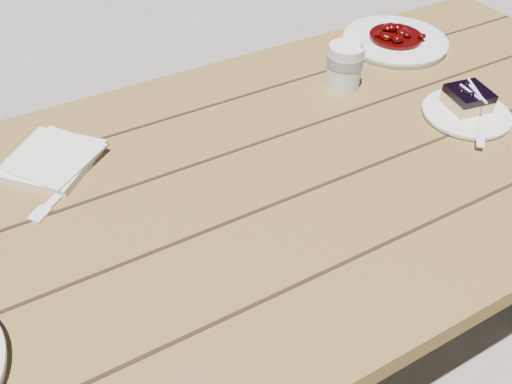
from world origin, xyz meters
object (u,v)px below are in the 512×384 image
dessert_plate (466,114)px  coffee_cup (344,66)px  second_plate (395,42)px  picnic_table (222,248)px  blueberry_cake (468,98)px

dessert_plate → coffee_cup: coffee_cup is taller
second_plate → dessert_plate: bearing=-102.9°
dessert_plate → second_plate: bearing=77.1°
picnic_table → second_plate: 0.69m
dessert_plate → blueberry_cake: size_ratio=1.93×
dessert_plate → second_plate: 0.32m
picnic_table → blueberry_cake: (0.56, -0.03, 0.19)m
dessert_plate → coffee_cup: 0.27m
dessert_plate → coffee_cup: (-0.16, 0.22, 0.04)m
blueberry_cake → coffee_cup: coffee_cup is taller
blueberry_cake → dessert_plate: bearing=-114.0°
picnic_table → dessert_plate: size_ratio=11.59×
second_plate → coffee_cup: bearing=-158.1°
blueberry_cake → coffee_cup: 0.26m
blueberry_cake → second_plate: size_ratio=0.35×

